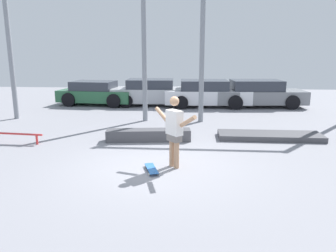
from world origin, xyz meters
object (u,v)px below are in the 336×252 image
Objects in this scene: skateboarder at (174,129)px; parked_car_white at (206,94)px; grind_box at (149,135)px; manual_pad at (270,136)px; parked_car_silver at (153,92)px; grind_rail at (12,135)px; parked_car_green at (96,93)px; parked_car_grey at (258,94)px; skateboard at (151,169)px.

skateboarder is 9.48m from parked_car_white.
parked_car_white is (2.08, 7.02, 0.49)m from grind_box.
parked_car_silver is at bearing 125.32° from manual_pad.
skateboarder reaches higher than grind_rail.
parked_car_silver reaches higher than grind_rail.
parked_car_silver reaches higher than parked_car_white.
manual_pad is at bearing -76.28° from parked_car_white.
parked_car_white is at bearing 106.32° from manual_pad.
parked_car_silver is at bearing 148.49° from skateboarder.
parked_car_white reaches higher than parked_car_green.
skateboarder is at bearing -82.51° from parked_car_silver.
skateboarder reaches higher than parked_car_white.
grind_box is at bearing -171.38° from manual_pad.
skateboarder reaches higher than parked_car_green.
parked_car_grey is at bearing 116.66° from skateboarder.
grind_box is at bearing 171.18° from skateboard.
parked_car_grey is at bearing 1.09° from parked_car_white.
parked_car_silver is at bearing 174.77° from parked_car_grey.
parked_car_silver is at bearing 96.01° from grind_box.
parked_car_grey is (4.32, 9.93, 0.62)m from skateboard.
manual_pad is 1.62× the size of grind_rail.
parked_car_white is at bearing 131.59° from skateboarder.
parked_car_grey is (0.82, 6.59, 0.59)m from manual_pad.
parked_car_green reaches higher than skateboard.
skateboard is 0.17× the size of parked_car_grey.
parked_car_white is (2.84, -0.25, -0.01)m from parked_car_silver.
parked_car_green is 8.61m from parked_car_grey.
grind_rail is at bearing -143.51° from parked_car_grey.
manual_pad is 6.67m from parked_car_grey.
grind_rail is 0.47× the size of parked_car_white.
grind_box is 4.00m from manual_pad.
manual_pad reaches higher than skateboard.
parked_car_silver is (-0.76, 7.26, 0.50)m from grind_box.
parked_car_white is (1.63, 9.76, 0.61)m from skateboard.
parked_car_green is at bearing -174.63° from skateboard.
skateboarder is 0.53× the size of manual_pad.
skateboarder is at bearing -18.71° from grind_rail.
skateboarder is 1.11m from skateboard.
parked_car_grey reaches higher than parked_car_white.
grind_rail is at bearing -132.12° from parked_car_white.
parked_car_grey reaches higher than grind_box.
skateboard is 4.84m from manual_pad.
parked_car_silver is (-1.21, 10.00, 0.62)m from skateboard.
parked_car_silver is 1.00× the size of parked_car_white.
grind_rail reaches higher than manual_pad.
grind_box is 0.60× the size of parked_car_silver.
parked_car_green is at bearing 118.36° from grind_box.
skateboarder is at bearing -57.33° from parked_car_green.
manual_pad is 0.81× the size of parked_car_green.
parked_car_silver is (-1.74, 9.66, -0.30)m from skateboarder.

